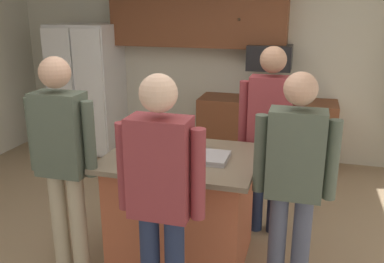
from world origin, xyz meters
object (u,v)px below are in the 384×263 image
at_px(person_guest_left, 269,129).
at_px(microwave_over_range, 270,57).
at_px(serving_tray, 201,156).
at_px(glass_short_whisky, 202,143).
at_px(person_guest_by_door, 161,191).
at_px(person_guest_right, 294,175).
at_px(tumbler_amber, 147,150).
at_px(person_elder_center, 63,153).
at_px(kitchen_island, 182,207).
at_px(glass_stout_tall, 174,141).
at_px(refrigerator, 88,89).

bearing_deg(person_guest_left, microwave_over_range, -128.27).
bearing_deg(serving_tray, glass_short_whisky, 102.13).
bearing_deg(microwave_over_range, person_guest_by_door, -95.49).
bearing_deg(person_guest_right, person_guest_by_door, 52.53).
bearing_deg(person_guest_left, tumbler_amber, -2.65).
xyz_separation_m(microwave_over_range, person_guest_by_door, (-0.32, -3.29, -0.44)).
bearing_deg(person_elder_center, kitchen_island, 0.00).
height_order(person_elder_center, person_guest_by_door, person_elder_center).
relative_size(person_guest_by_door, person_guest_right, 1.02).
relative_size(glass_short_whisky, glass_stout_tall, 0.97).
bearing_deg(refrigerator, tumbler_amber, -52.30).
distance_m(microwave_over_range, kitchen_island, 2.68).
relative_size(refrigerator, glass_stout_tall, 14.04).
height_order(glass_stout_tall, serving_tray, glass_stout_tall).
relative_size(refrigerator, person_guest_by_door, 1.06).
height_order(microwave_over_range, kitchen_island, microwave_over_range).
xyz_separation_m(microwave_over_range, glass_short_whisky, (-0.31, -2.28, -0.45)).
bearing_deg(microwave_over_range, tumbler_amber, -104.43).
relative_size(refrigerator, tumbler_amber, 11.20).
distance_m(refrigerator, glass_short_whisky, 3.15).
height_order(person_guest_by_door, person_guest_left, person_guest_left).
distance_m(kitchen_island, tumbler_amber, 0.61).
xyz_separation_m(person_guest_by_door, tumbler_amber, (-0.36, 0.67, 0.00)).
bearing_deg(person_elder_center, refrigerator, 87.70).
xyz_separation_m(glass_stout_tall, serving_tray, (0.29, -0.19, -0.04)).
bearing_deg(refrigerator, glass_short_whisky, -43.39).
relative_size(kitchen_island, glass_stout_tall, 9.32).
relative_size(tumbler_amber, glass_stout_tall, 1.25).
height_order(person_guest_left, tumbler_amber, person_guest_left).
xyz_separation_m(kitchen_island, person_elder_center, (-0.82, -0.44, 0.55)).
xyz_separation_m(refrigerator, person_guest_left, (2.80, -1.71, 0.11)).
distance_m(person_elder_center, person_guest_by_door, 1.02).
xyz_separation_m(kitchen_island, glass_short_whisky, (0.12, 0.17, 0.52)).
distance_m(microwave_over_range, serving_tray, 2.55).
height_order(kitchen_island, glass_stout_tall, glass_stout_tall).
bearing_deg(kitchen_island, glass_short_whisky, 55.28).
relative_size(microwave_over_range, glass_short_whisky, 4.39).
distance_m(glass_short_whisky, serving_tray, 0.22).
relative_size(person_guest_left, serving_tray, 4.03).
xyz_separation_m(refrigerator, kitchen_island, (2.17, -2.34, -0.45)).
bearing_deg(tumbler_amber, microwave_over_range, 75.57).
distance_m(person_elder_center, serving_tray, 1.07).
xyz_separation_m(kitchen_island, tumbler_amber, (-0.24, -0.16, 0.54)).
xyz_separation_m(person_guest_left, person_guest_right, (0.26, -0.92, -0.05)).
height_order(refrigerator, person_guest_right, refrigerator).
relative_size(person_elder_center, person_guest_left, 0.99).
bearing_deg(refrigerator, kitchen_island, -47.17).
height_order(person_guest_left, serving_tray, person_guest_left).
xyz_separation_m(microwave_over_range, person_guest_right, (0.47, -2.74, -0.46)).
xyz_separation_m(glass_short_whisky, serving_tray, (0.04, -0.21, -0.04)).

